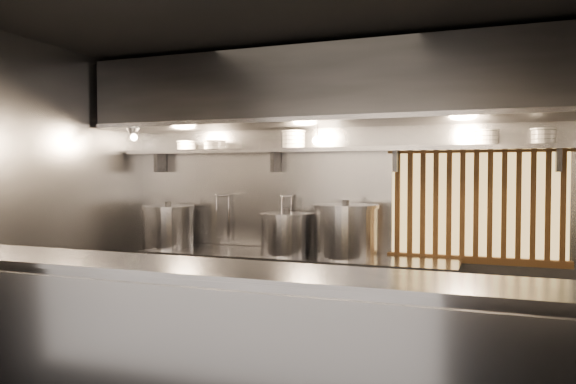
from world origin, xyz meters
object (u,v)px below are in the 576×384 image
Objects in this scene: heat_lamp at (133,132)px; pendant_bulb at (317,141)px; stock_pot_left at (168,226)px; stock_pot_mid at (286,233)px; stock_pot_right at (346,231)px.

heat_lamp is 1.83m from pendant_bulb.
stock_pot_left is (-1.58, -0.07, -0.85)m from pendant_bulb.
stock_pot_left is at bearing 51.53° from heat_lamp.
stock_pot_mid is at bearing -158.26° from pendant_bulb.
stock_pot_left is at bearing 178.55° from stock_pot_mid.
stock_pot_mid is at bearing -1.45° from stock_pot_left.
pendant_bulb reaches higher than stock_pot_right.
heat_lamp is 1.83m from stock_pot_mid.
heat_lamp is 0.57× the size of stock_pot_mid.
pendant_bulb reaches higher than stock_pot_left.
heat_lamp is 1.02m from stock_pot_left.
pendant_bulb is at bearing 166.04° from stock_pot_right.
pendant_bulb is 0.31× the size of stock_pot_left.
heat_lamp reaches higher than stock_pot_left.
stock_pot_right is at bearing 3.28° from stock_pot_mid.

